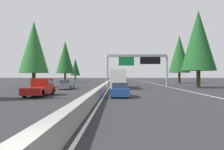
% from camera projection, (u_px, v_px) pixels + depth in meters
% --- Properties ---
extents(ground_plane, '(320.00, 320.00, 0.00)m').
position_uv_depth(ground_plane, '(111.00, 83.00, 64.12)').
color(ground_plane, '#262628').
extents(median_barrier, '(180.00, 0.56, 0.90)m').
position_uv_depth(median_barrier, '(111.00, 80.00, 84.12)').
color(median_barrier, gray).
rests_on(median_barrier, ground).
extents(shoulder_stripe_right, '(160.00, 0.16, 0.01)m').
position_uv_depth(shoulder_stripe_right, '(147.00, 82.00, 73.90)').
color(shoulder_stripe_right, silver).
rests_on(shoulder_stripe_right, ground).
extents(shoulder_stripe_median, '(160.00, 0.16, 0.01)m').
position_uv_depth(shoulder_stripe_median, '(112.00, 82.00, 74.11)').
color(shoulder_stripe_median, silver).
rests_on(shoulder_stripe_median, ground).
extents(sign_gantry_overhead, '(0.50, 12.68, 6.54)m').
position_uv_depth(sign_gantry_overhead, '(138.00, 61.00, 47.58)').
color(sign_gantry_overhead, gray).
rests_on(sign_gantry_overhead, ground).
extents(sedan_far_right, '(4.40, 1.80, 1.47)m').
position_uv_depth(sedan_far_right, '(120.00, 90.00, 23.41)').
color(sedan_far_right, '#1E4793').
rests_on(sedan_far_right, ground).
extents(bus_mid_right, '(11.50, 2.55, 3.10)m').
position_uv_depth(bus_mid_right, '(118.00, 78.00, 40.41)').
color(bus_mid_right, white).
rests_on(bus_mid_right, ground).
extents(box_truck_mid_center, '(8.50, 2.40, 2.95)m').
position_uv_depth(box_truck_mid_center, '(117.00, 77.00, 66.80)').
color(box_truck_mid_center, gold).
rests_on(box_truck_mid_center, ground).
extents(sedan_mid_left, '(4.40, 1.80, 1.47)m').
position_uv_depth(sedan_mid_left, '(117.00, 79.00, 107.33)').
color(sedan_mid_left, '#AD931E').
rests_on(sedan_mid_left, ground).
extents(pickup_distant_a, '(5.60, 2.00, 1.86)m').
position_uv_depth(pickup_distant_a, '(124.00, 78.00, 114.80)').
color(pickup_distant_a, red).
rests_on(pickup_distant_a, ground).
extents(oncoming_near, '(4.40, 1.80, 1.47)m').
position_uv_depth(oncoming_near, '(67.00, 85.00, 36.67)').
color(oncoming_near, slate).
rests_on(oncoming_near, ground).
extents(oncoming_far, '(5.60, 2.00, 1.86)m').
position_uv_depth(oncoming_far, '(41.00, 87.00, 24.77)').
color(oncoming_far, maroon).
rests_on(oncoming_far, ground).
extents(conifer_right_near, '(6.13, 6.13, 13.94)m').
position_uv_depth(conifer_right_near, '(198.00, 40.00, 41.18)').
color(conifer_right_near, '#4C3823').
rests_on(conifer_right_near, ground).
extents(conifer_right_mid, '(6.04, 6.04, 13.73)m').
position_uv_depth(conifer_right_mid, '(179.00, 54.00, 65.64)').
color(conifer_right_mid, '#4C3823').
rests_on(conifer_right_mid, ground).
extents(conifer_left_near, '(5.31, 5.31, 12.07)m').
position_uv_depth(conifer_left_near, '(34.00, 47.00, 41.75)').
color(conifer_left_near, '#4C3823').
rests_on(conifer_left_near, ground).
extents(conifer_left_mid, '(5.79, 5.79, 13.16)m').
position_uv_depth(conifer_left_mid, '(65.00, 57.00, 73.81)').
color(conifer_left_mid, '#4C3823').
rests_on(conifer_left_mid, ground).
extents(conifer_left_far, '(4.42, 4.42, 10.04)m').
position_uv_depth(conifer_left_far, '(75.00, 67.00, 106.57)').
color(conifer_left_far, '#4C3823').
rests_on(conifer_left_far, ground).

